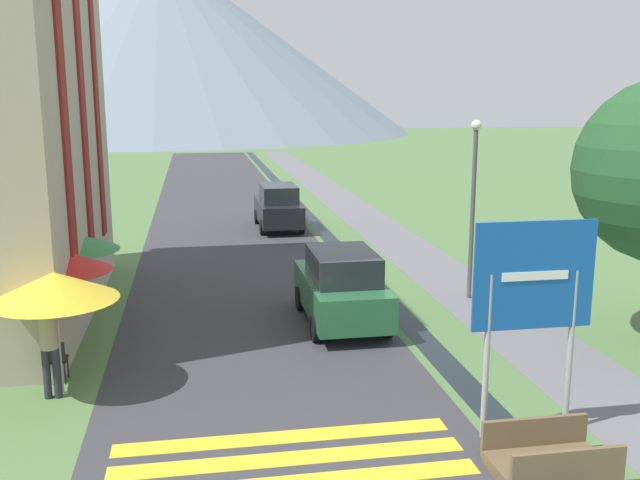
{
  "coord_description": "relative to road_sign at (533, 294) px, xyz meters",
  "views": [
    {
      "loc": [
        -3.76,
        -6.28,
        5.51
      ],
      "look_at": [
        -0.91,
        10.0,
        2.06
      ],
      "focal_mm": 40.0,
      "sensor_mm": 36.0,
      "label": 1
    }
  ],
  "objects": [
    {
      "name": "cafe_chair_near_left",
      "position": [
        -7.94,
        3.5,
        -1.86
      ],
      "size": [
        0.4,
        0.4,
        0.85
      ],
      "rotation": [
        0.0,
        0.0,
        -0.38
      ],
      "color": "#232328",
      "rests_on": "ground_plane"
    },
    {
      "name": "mountain_distant",
      "position": [
        -8.91,
        91.3,
        9.67
      ],
      "size": [
        66.5,
        66.5,
        24.08
      ],
      "color": "slate",
      "rests_on": "ground_plane"
    },
    {
      "name": "crosswalk_marking",
      "position": [
        -3.91,
        -0.15,
        -2.37
      ],
      "size": [
        5.44,
        1.84,
        0.01
      ],
      "color": "yellow",
      "rests_on": "ground_plane"
    },
    {
      "name": "parked_car_near",
      "position": [
        -1.81,
        6.11,
        -1.47
      ],
      "size": [
        1.83,
        3.94,
        1.82
      ],
      "color": "#28663D",
      "rests_on": "ground_plane"
    },
    {
      "name": "person_seated_near",
      "position": [
        -8.08,
        4.06,
        -1.72
      ],
      "size": [
        0.32,
        0.32,
        1.19
      ],
      "color": "#282833",
      "rests_on": "ground_plane"
    },
    {
      "name": "footbridge",
      "position": [
        -0.21,
        -1.25,
        -2.15
      ],
      "size": [
        1.7,
        1.1,
        0.65
      ],
      "color": "brown",
      "rests_on": "ground_plane"
    },
    {
      "name": "cafe_umbrella_front_yellow",
      "position": [
        -7.76,
        3.01,
        -0.32
      ],
      "size": [
        2.27,
        2.27,
        2.32
      ],
      "color": "#B7B2A8",
      "rests_on": "ground_plane"
    },
    {
      "name": "person_standing_terrace",
      "position": [
        -7.88,
        2.81,
        -1.3
      ],
      "size": [
        0.32,
        0.32,
        1.84
      ],
      "color": "#282833",
      "rests_on": "ground_plane"
    },
    {
      "name": "cafe_umbrella_middle_red",
      "position": [
        -8.11,
        5.41,
        -0.38
      ],
      "size": [
        2.23,
        2.23,
        2.24
      ],
      "color": "#B7B2A8",
      "rests_on": "ground_plane"
    },
    {
      "name": "road_sign",
      "position": [
        0.0,
        0.0,
        0.0
      ],
      "size": [
        2.01,
        0.11,
        3.56
      ],
      "color": "#9E9EA3",
      "rests_on": "ground_plane"
    },
    {
      "name": "footpath",
      "position": [
        2.19,
        26.23,
        -2.37
      ],
      "size": [
        2.2,
        60.0,
        0.01
      ],
      "color": "slate",
      "rests_on": "ground_plane"
    },
    {
      "name": "cafe_chair_far_right",
      "position": [
        -8.16,
        6.38,
        -1.86
      ],
      "size": [
        0.4,
        0.4,
        0.85
      ],
      "rotation": [
        0.0,
        0.0,
        0.31
      ],
      "color": "#232328",
      "rests_on": "ground_plane"
    },
    {
      "name": "road",
      "position": [
        -3.91,
        26.23,
        -2.37
      ],
      "size": [
        6.4,
        60.0,
        0.01
      ],
      "color": "#38383D",
      "rests_on": "ground_plane"
    },
    {
      "name": "parked_car_far",
      "position": [
        -1.89,
        18.47,
        -1.47
      ],
      "size": [
        1.73,
        4.03,
        1.82
      ],
      "color": "black",
      "rests_on": "ground_plane"
    },
    {
      "name": "ground_plane",
      "position": [
        -1.41,
        16.23,
        -2.38
      ],
      "size": [
        160.0,
        160.0,
        0.0
      ],
      "primitive_type": "plane",
      "color": "#517542"
    },
    {
      "name": "streetlamp",
      "position": [
        2.05,
        7.63,
        0.49
      ],
      "size": [
        0.28,
        0.28,
        4.79
      ],
      "color": "#515156",
      "rests_on": "ground_plane"
    },
    {
      "name": "cafe_umbrella_rear_green",
      "position": [
        -8.25,
        7.38,
        -0.37
      ],
      "size": [
        2.44,
        2.44,
        2.25
      ],
      "color": "#B7B2A8",
      "rests_on": "ground_plane"
    },
    {
      "name": "drainage_channel",
      "position": [
        -0.21,
        26.23,
        -2.37
      ],
      "size": [
        0.6,
        60.0,
        0.0
      ],
      "color": "black",
      "rests_on": "ground_plane"
    },
    {
      "name": "cafe_chair_far_left",
      "position": [
        -8.18,
        5.93,
        -1.86
      ],
      "size": [
        0.4,
        0.4,
        0.85
      ],
      "rotation": [
        0.0,
        0.0,
        -0.41
      ],
      "color": "#232328",
      "rests_on": "ground_plane"
    }
  ]
}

